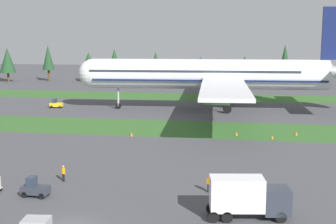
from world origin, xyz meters
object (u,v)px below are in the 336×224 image
catering_truck (248,196)px  ground_crew_loader (63,173)px  airliner (216,74)px  taxiway_marker_2 (236,133)px  baggage_tug (35,188)px  ground_crew_marshaller (209,183)px  pushback_tractor (56,104)px  taxiway_marker_0 (296,133)px  taxiway_marker_1 (272,137)px  taxiway_marker_3 (131,134)px

catering_truck → ground_crew_loader: 20.63m
airliner → taxiway_marker_2: size_ratio=117.57×
baggage_tug → ground_crew_marshaller: size_ratio=1.54×
catering_truck → pushback_tractor: catering_truck is taller
airliner → ground_crew_marshaller: bearing=179.2°
taxiway_marker_0 → airliner: bearing=121.5°
taxiway_marker_1 → ground_crew_loader: bearing=-132.5°
ground_crew_marshaller → airliner: bearing=-95.3°
pushback_tractor → ground_crew_marshaller: size_ratio=1.54×
pushback_tractor → taxiway_marker_1: bearing=57.8°
catering_truck → ground_crew_marshaller: 7.29m
taxiway_marker_1 → taxiway_marker_2: 5.57m
ground_crew_marshaller → taxiway_marker_1: 27.20m
catering_truck → ground_crew_marshaller: catering_truck is taller
baggage_tug → taxiway_marker_0: baggage_tug is taller
ground_crew_loader → taxiway_marker_2: 31.96m
airliner → catering_truck: bearing=-177.5°
taxiway_marker_1 → taxiway_marker_2: bearing=163.6°
airliner → taxiway_marker_1: airliner is taller
airliner → taxiway_marker_2: 25.78m
ground_crew_loader → taxiway_marker_1: size_ratio=3.65×
catering_truck → ground_crew_loader: bearing=-119.5°
catering_truck → taxiway_marker_3: catering_truck is taller
pushback_tractor → ground_crew_marshaller: (36.33, -49.82, 0.13)m
baggage_tug → ground_crew_marshaller: (16.48, 3.95, 0.13)m
ground_crew_marshaller → ground_crew_loader: bearing=-12.3°
airliner → taxiway_marker_1: 28.70m
taxiway_marker_1 → taxiway_marker_3: size_ratio=0.77×
airliner → ground_crew_marshaller: size_ratio=40.52×
taxiway_marker_0 → taxiway_marker_2: 9.30m
baggage_tug → taxiway_marker_0: 43.32m
ground_crew_marshaller → taxiway_marker_3: ground_crew_marshaller is taller
ground_crew_loader → taxiway_marker_0: bearing=-100.3°
taxiway_marker_0 → ground_crew_marshaller: bearing=-110.9°
ground_crew_loader → catering_truck: bearing=-167.6°
ground_crew_marshaller → taxiway_marker_0: (11.21, 29.37, -0.64)m
ground_crew_loader → taxiway_marker_2: ground_crew_loader is taller
taxiway_marker_3 → taxiway_marker_0: bearing=10.7°
baggage_tug → catering_truck: bearing=87.5°
airliner → taxiway_marker_3: bearing=154.1°
airliner → baggage_tug: (-13.79, -56.00, -6.62)m
pushback_tractor → ground_crew_marshaller: bearing=32.3°
catering_truck → taxiway_marker_2: (-1.63, 33.96, -1.65)m
baggage_tug → ground_crew_marshaller: bearing=107.4°
taxiway_marker_0 → taxiway_marker_2: taxiway_marker_0 is taller
baggage_tug → catering_truck: (20.17, -2.26, 1.14)m
ground_crew_loader → baggage_tug: bearing=113.0°
airliner → pushback_tractor: airliner is taller
airliner → catering_truck: size_ratio=9.76×
ground_crew_loader → taxiway_marker_0: (26.78, 28.28, -0.64)m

